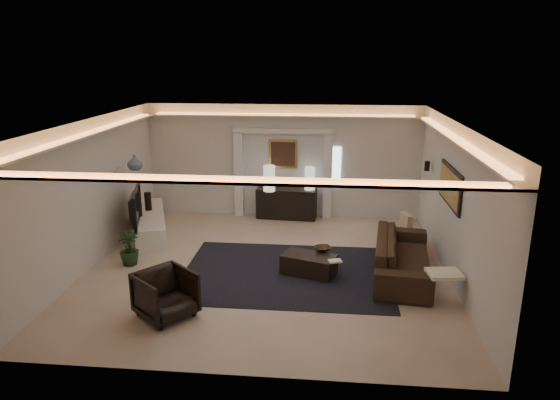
# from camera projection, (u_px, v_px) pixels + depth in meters

# --- Properties ---
(floor) EXTENTS (7.00, 7.00, 0.00)m
(floor) POSITION_uv_depth(u_px,v_px,m) (267.00, 268.00, 10.02)
(floor) COLOR #C8AF98
(floor) RESTS_ON ground
(ceiling) EXTENTS (7.00, 7.00, 0.00)m
(ceiling) POSITION_uv_depth(u_px,v_px,m) (266.00, 122.00, 9.22)
(ceiling) COLOR white
(ceiling) RESTS_ON ground
(wall_back) EXTENTS (7.00, 0.00, 7.00)m
(wall_back) POSITION_uv_depth(u_px,v_px,m) (283.00, 161.00, 12.97)
(wall_back) COLOR silver
(wall_back) RESTS_ON ground
(wall_front) EXTENTS (7.00, 0.00, 7.00)m
(wall_front) POSITION_uv_depth(u_px,v_px,m) (232.00, 275.00, 6.27)
(wall_front) COLOR silver
(wall_front) RESTS_ON ground
(wall_left) EXTENTS (0.00, 7.00, 7.00)m
(wall_left) POSITION_uv_depth(u_px,v_px,m) (91.00, 194.00, 9.95)
(wall_left) COLOR silver
(wall_left) RESTS_ON ground
(wall_right) EXTENTS (0.00, 7.00, 7.00)m
(wall_right) POSITION_uv_depth(u_px,v_px,m) (454.00, 203.00, 9.29)
(wall_right) COLOR silver
(wall_right) RESTS_ON ground
(cove_soffit) EXTENTS (7.00, 7.00, 0.04)m
(cove_soffit) POSITION_uv_depth(u_px,v_px,m) (266.00, 137.00, 9.30)
(cove_soffit) COLOR silver
(cove_soffit) RESTS_ON ceiling
(daylight_slit) EXTENTS (0.25, 0.03, 1.00)m
(daylight_slit) POSITION_uv_depth(u_px,v_px,m) (336.00, 166.00, 12.85)
(daylight_slit) COLOR white
(daylight_slit) RESTS_ON wall_back
(area_rug) EXTENTS (4.00, 3.00, 0.01)m
(area_rug) POSITION_uv_depth(u_px,v_px,m) (286.00, 273.00, 9.79)
(area_rug) COLOR black
(area_rug) RESTS_ON ground
(pilaster_left) EXTENTS (0.22, 0.20, 2.20)m
(pilaster_left) POSITION_uv_depth(u_px,v_px,m) (239.00, 174.00, 13.08)
(pilaster_left) COLOR silver
(pilaster_left) RESTS_ON ground
(pilaster_right) EXTENTS (0.22, 0.20, 2.20)m
(pilaster_right) POSITION_uv_depth(u_px,v_px,m) (328.00, 176.00, 12.86)
(pilaster_right) COLOR silver
(pilaster_right) RESTS_ON ground
(alcove_header) EXTENTS (2.52, 0.20, 0.12)m
(alcove_header) POSITION_uv_depth(u_px,v_px,m) (283.00, 131.00, 12.65)
(alcove_header) COLOR silver
(alcove_header) RESTS_ON wall_back
(painting_frame) EXTENTS (0.74, 0.04, 0.74)m
(painting_frame) POSITION_uv_depth(u_px,v_px,m) (283.00, 154.00, 12.88)
(painting_frame) COLOR tan
(painting_frame) RESTS_ON wall_back
(painting_canvas) EXTENTS (0.62, 0.02, 0.62)m
(painting_canvas) POSITION_uv_depth(u_px,v_px,m) (283.00, 154.00, 12.86)
(painting_canvas) COLOR #4C2D1E
(painting_canvas) RESTS_ON wall_back
(art_panel_frame) EXTENTS (0.04, 1.64, 0.74)m
(art_panel_frame) POSITION_uv_depth(u_px,v_px,m) (450.00, 186.00, 9.51)
(art_panel_frame) COLOR black
(art_panel_frame) RESTS_ON wall_right
(art_panel_gold) EXTENTS (0.02, 1.50, 0.62)m
(art_panel_gold) POSITION_uv_depth(u_px,v_px,m) (449.00, 186.00, 9.52)
(art_panel_gold) COLOR tan
(art_panel_gold) RESTS_ON wall_right
(wall_sconce) EXTENTS (0.12, 0.12, 0.22)m
(wall_sconce) POSITION_uv_depth(u_px,v_px,m) (427.00, 166.00, 11.34)
(wall_sconce) COLOR black
(wall_sconce) RESTS_ON wall_right
(wall_niche) EXTENTS (0.10, 0.55, 0.04)m
(wall_niche) POSITION_uv_depth(u_px,v_px,m) (121.00, 169.00, 11.22)
(wall_niche) COLOR silver
(wall_niche) RESTS_ON wall_left
(console) EXTENTS (1.56, 0.59, 0.77)m
(console) POSITION_uv_depth(u_px,v_px,m) (287.00, 203.00, 13.01)
(console) COLOR black
(console) RESTS_ON ground
(lamp_left) EXTENTS (0.38, 0.38, 0.65)m
(lamp_left) POSITION_uv_depth(u_px,v_px,m) (269.00, 179.00, 12.63)
(lamp_left) COLOR beige
(lamp_left) RESTS_ON console
(lamp_right) EXTENTS (0.33, 0.33, 0.58)m
(lamp_right) POSITION_uv_depth(u_px,v_px,m) (310.00, 178.00, 12.76)
(lamp_right) COLOR silver
(lamp_right) RESTS_ON console
(media_ledge) EXTENTS (1.51, 2.69, 0.49)m
(media_ledge) POSITION_uv_depth(u_px,v_px,m) (150.00, 223.00, 12.02)
(media_ledge) COLOR silver
(media_ledge) RESTS_ON ground
(tv) EXTENTS (1.34, 0.53, 0.77)m
(tv) POSITION_uv_depth(u_px,v_px,m) (131.00, 208.00, 11.08)
(tv) COLOR black
(tv) RESTS_ON media_ledge
(figurine) EXTENTS (0.20, 0.20, 0.44)m
(figurine) POSITION_uv_depth(u_px,v_px,m) (148.00, 203.00, 12.15)
(figurine) COLOR black
(figurine) RESTS_ON media_ledge
(ginger_jar) EXTENTS (0.35, 0.35, 0.34)m
(ginger_jar) POSITION_uv_depth(u_px,v_px,m) (135.00, 163.00, 10.92)
(ginger_jar) COLOR #424C5A
(ginger_jar) RESTS_ON wall_niche
(plant) EXTENTS (0.40, 0.40, 0.70)m
(plant) POSITION_uv_depth(u_px,v_px,m) (129.00, 248.00, 10.12)
(plant) COLOR black
(plant) RESTS_ON ground
(sofa) EXTENTS (2.69, 1.31, 0.76)m
(sofa) POSITION_uv_depth(u_px,v_px,m) (403.00, 256.00, 9.64)
(sofa) COLOR black
(sofa) RESTS_ON ground
(throw_blanket) EXTENTS (0.61, 0.52, 0.06)m
(throw_blanket) POSITION_uv_depth(u_px,v_px,m) (444.00, 274.00, 8.46)
(throw_blanket) COLOR #FFEBC8
(throw_blanket) RESTS_ON sofa
(throw_pillow) EXTENTS (0.23, 0.43, 0.42)m
(throw_pillow) POSITION_uv_depth(u_px,v_px,m) (406.00, 223.00, 11.02)
(throw_pillow) COLOR tan
(throw_pillow) RESTS_ON sofa
(coffee_table) EXTENTS (1.13, 0.85, 0.37)m
(coffee_table) POSITION_uv_depth(u_px,v_px,m) (309.00, 264.00, 9.71)
(coffee_table) COLOR black
(coffee_table) RESTS_ON ground
(bowl) EXTENTS (0.41, 0.41, 0.08)m
(bowl) POSITION_uv_depth(u_px,v_px,m) (323.00, 248.00, 9.87)
(bowl) COLOR #362014
(bowl) RESTS_ON coffee_table
(magazine) EXTENTS (0.28, 0.23, 0.03)m
(magazine) POSITION_uv_depth(u_px,v_px,m) (335.00, 260.00, 9.34)
(magazine) COLOR beige
(magazine) RESTS_ON coffee_table
(armchair) EXTENTS (1.17, 1.17, 0.77)m
(armchair) POSITION_uv_depth(u_px,v_px,m) (166.00, 295.00, 8.08)
(armchair) COLOR #32271F
(armchair) RESTS_ON ground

